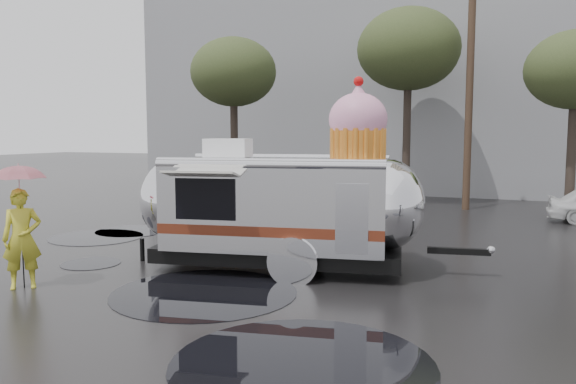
% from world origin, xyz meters
% --- Properties ---
extents(ground, '(120.00, 120.00, 0.00)m').
position_xyz_m(ground, '(0.00, 0.00, 0.00)').
color(ground, black).
rests_on(ground, ground).
extents(puddles, '(16.40, 10.15, 0.01)m').
position_xyz_m(puddles, '(-0.34, 0.36, 0.01)').
color(puddles, black).
rests_on(puddles, ground).
extents(grey_building, '(22.00, 12.00, 13.00)m').
position_xyz_m(grey_building, '(-4.00, 24.00, 6.50)').
color(grey_building, slate).
rests_on(grey_building, ground).
extents(utility_pole, '(1.60, 0.28, 9.00)m').
position_xyz_m(utility_pole, '(2.50, 14.00, 4.62)').
color(utility_pole, '#473323').
rests_on(utility_pole, ground).
extents(tree_left, '(3.64, 3.64, 6.95)m').
position_xyz_m(tree_left, '(-7.00, 13.00, 5.48)').
color(tree_left, '#382D26').
rests_on(tree_left, ground).
extents(tree_mid, '(4.20, 4.20, 8.03)m').
position_xyz_m(tree_mid, '(0.00, 15.00, 6.34)').
color(tree_mid, '#382D26').
rests_on(tree_mid, ground).
extents(tree_right, '(3.36, 3.36, 6.42)m').
position_xyz_m(tree_right, '(6.00, 13.00, 5.06)').
color(tree_right, '#382D26').
rests_on(tree_right, ground).
extents(barricade_row, '(4.30, 0.80, 1.00)m').
position_xyz_m(barricade_row, '(-5.55, 9.96, 0.52)').
color(barricade_row, '#473323').
rests_on(barricade_row, ground).
extents(airstream_trailer, '(7.74, 3.78, 4.21)m').
position_xyz_m(airstream_trailer, '(-0.56, 2.63, 1.48)').
color(airstream_trailer, silver).
rests_on(airstream_trailer, ground).
extents(person_left, '(0.82, 0.81, 1.92)m').
position_xyz_m(person_left, '(-4.61, -0.69, 0.96)').
color(person_left, gold).
rests_on(person_left, ground).
extents(umbrella_pink, '(1.24, 1.24, 2.39)m').
position_xyz_m(umbrella_pink, '(-4.61, -0.69, 1.97)').
color(umbrella_pink, pink).
rests_on(umbrella_pink, ground).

